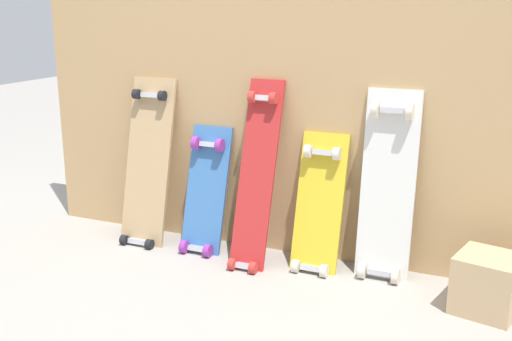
% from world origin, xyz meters
% --- Properties ---
extents(ground_plane, '(12.00, 12.00, 0.00)m').
position_xyz_m(ground_plane, '(0.00, 0.00, 0.00)').
color(ground_plane, '#9E9991').
extents(plywood_wall_panel, '(2.42, 0.04, 1.78)m').
position_xyz_m(plywood_wall_panel, '(0.00, 0.07, 0.89)').
color(plywood_wall_panel, tan).
rests_on(plywood_wall_panel, ground).
extents(skateboard_natural, '(0.24, 0.26, 0.88)m').
position_xyz_m(skateboard_natural, '(-0.59, -0.07, 0.37)').
color(skateboard_natural, tan).
rests_on(skateboard_natural, ground).
extents(skateboard_blue, '(0.21, 0.25, 0.66)m').
position_xyz_m(skateboard_blue, '(-0.27, -0.06, 0.26)').
color(skateboard_blue, '#386BAD').
rests_on(skateboard_blue, ground).
extents(skateboard_red, '(0.17, 0.33, 0.90)m').
position_xyz_m(skateboard_red, '(0.01, -0.10, 0.38)').
color(skateboard_red, '#B22626').
rests_on(skateboard_red, ground).
extents(skateboard_yellow, '(0.21, 0.24, 0.67)m').
position_xyz_m(skateboard_yellow, '(0.30, -0.06, 0.27)').
color(skateboard_yellow, gold).
rests_on(skateboard_yellow, ground).
extents(skateboard_white, '(0.23, 0.19, 0.88)m').
position_xyz_m(skateboard_white, '(0.59, -0.02, 0.38)').
color(skateboard_white, silver).
rests_on(skateboard_white, ground).
extents(wooden_crate, '(0.27, 0.27, 0.23)m').
position_xyz_m(wooden_crate, '(1.03, -0.20, 0.11)').
color(wooden_crate, tan).
rests_on(wooden_crate, ground).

